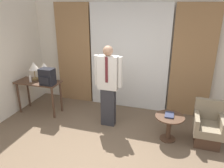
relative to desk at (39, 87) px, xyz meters
name	(u,v)px	position (x,y,z in m)	size (l,w,h in m)	color
wall_back	(130,55)	(1.98, 1.08, 0.70)	(10.00, 0.06, 2.70)	silver
curtain_sheer_center	(129,58)	(1.98, 0.95, 0.64)	(1.94, 0.06, 2.58)	white
curtain_drape_left	(74,54)	(0.50, 0.95, 0.64)	(0.93, 0.06, 2.58)	#997047
curtain_drape_right	(192,63)	(3.45, 0.95, 0.64)	(0.93, 0.06, 2.58)	#997047
desk	(39,87)	(0.00, 0.00, 0.00)	(1.07, 0.48, 0.80)	#4C3323
table_lamp_left	(34,67)	(-0.15, 0.10, 0.47)	(0.24, 0.24, 0.44)	#9E7F47
table_lamp_right	(44,68)	(0.15, 0.10, 0.47)	(0.24, 0.24, 0.44)	#9E7F47
bottle_near_edge	(30,79)	(-0.14, -0.08, 0.23)	(0.06, 0.06, 0.19)	silver
backpack	(47,77)	(0.34, -0.10, 0.33)	(0.33, 0.26, 0.38)	black
person	(108,84)	(1.79, -0.07, 0.32)	(0.60, 0.21, 1.77)	#2D2D33
armchair	(207,128)	(3.81, -0.14, -0.34)	(0.52, 0.58, 0.82)	#4C3323
side_table	(169,124)	(3.10, -0.27, -0.30)	(0.56, 0.56, 0.52)	#4C3323
book	(169,115)	(3.09, -0.24, -0.12)	(0.17, 0.25, 0.03)	#2D334C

